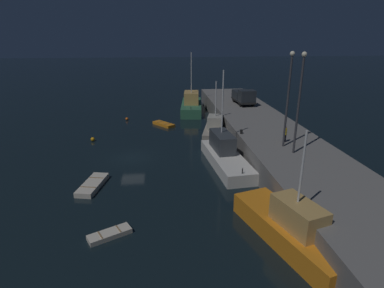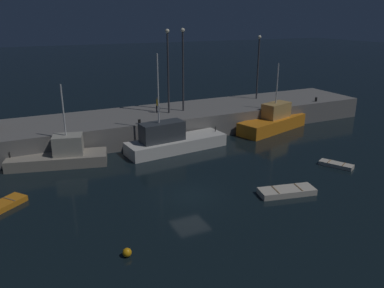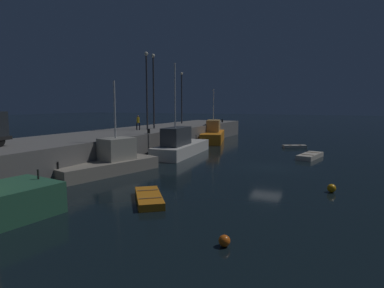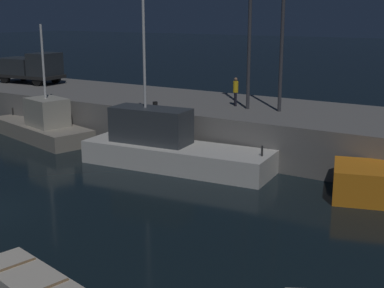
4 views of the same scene
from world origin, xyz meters
TOP-DOWN VIEW (x-y plane):
  - ground_plane at (0.00, 0.00)m, footprint 320.00×320.00m
  - pier_quay at (0.00, 15.69)m, footprint 58.81×8.23m
  - fishing_trawler_red at (-7.61, 10.50)m, footprint 8.82×4.71m
  - fishing_boat_blue at (15.85, 11.17)m, footprint 9.66×5.34m
  - fishing_boat_white at (-20.70, 8.66)m, footprint 10.82×4.54m
  - fishing_boat_orange at (2.72, 9.65)m, footprint 10.21×3.81m
  - dinghy_orange_near at (-12.57, 3.71)m, footprint 3.67×3.27m
  - rowboat_white_mid at (13.97, -0.40)m, footprint 2.18×2.94m
  - dinghy_red_small at (6.55, -2.88)m, footprint 4.38×2.31m
  - mooring_buoy_near at (-6.30, -5.26)m, footprint 0.51×0.51m
  - mooring_buoy_mid at (-16.15, -1.92)m, footprint 0.44×0.44m
  - lamp_post_west at (4.54, 14.93)m, footprint 0.44×0.44m
  - lamp_post_east at (6.39, 15.17)m, footprint 0.44×0.44m
  - utility_truck at (-14.82, 16.13)m, footprint 5.49×2.64m
  - dockworker at (3.47, 15.47)m, footprint 0.42×0.42m
  - bollard_central at (0.18, 11.93)m, footprint 0.28×0.28m

SIDE VIEW (x-z plane):
  - ground_plane at x=0.00m, z-range 0.00..0.00m
  - rowboat_white_mid at x=13.97m, z-range -0.02..0.36m
  - dinghy_orange_near at x=-12.57m, z-range -0.02..0.41m
  - mooring_buoy_mid at x=-16.15m, z-range 0.00..0.44m
  - dinghy_red_small at x=6.55m, z-range -0.02..0.47m
  - mooring_buoy_near at x=-6.30m, z-range 0.00..0.51m
  - fishing_trawler_red at x=-7.61m, z-range -2.71..4.41m
  - fishing_boat_orange at x=2.72m, z-range -3.65..5.71m
  - fishing_boat_blue at x=15.85m, z-range -2.73..4.85m
  - pier_quay at x=0.00m, z-range 0.00..2.42m
  - fishing_boat_white at x=-20.70m, z-range -3.76..6.19m
  - bollard_central at x=0.18m, z-range 2.42..2.88m
  - dockworker at x=3.47m, z-range 2.54..4.22m
  - utility_truck at x=-14.82m, z-range 2.46..4.85m
  - lamp_post_west at x=4.54m, z-range 3.11..11.94m
  - lamp_post_east at x=6.39m, z-range 3.11..11.99m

